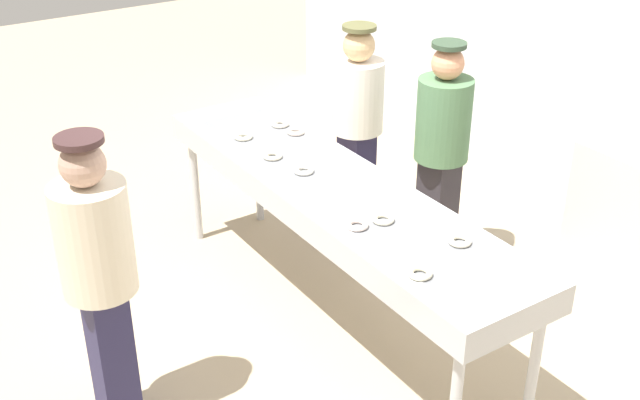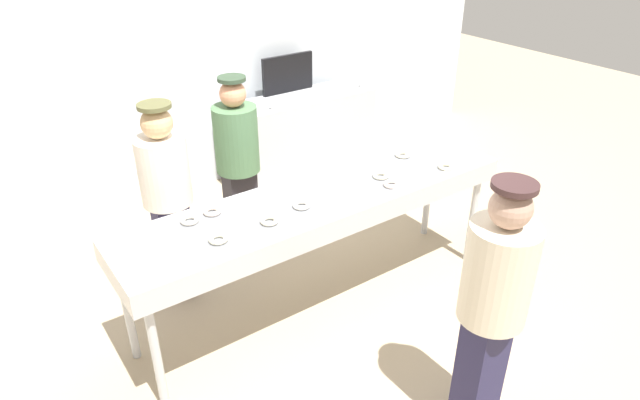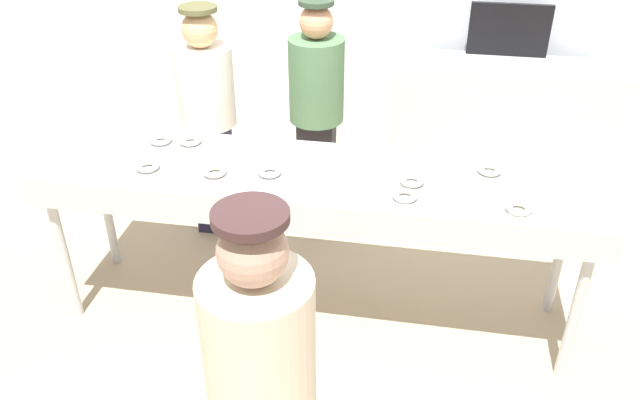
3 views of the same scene
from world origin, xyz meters
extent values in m
plane|color=tan|center=(0.00, 0.00, 0.00)|extent=(16.00, 16.00, 0.00)
cube|color=silver|center=(0.00, 2.43, 1.53)|extent=(8.00, 0.12, 3.06)
cube|color=#B7BABF|center=(0.00, 0.00, 0.87)|extent=(2.93, 0.68, 0.16)
cube|color=slate|center=(0.00, 0.00, 0.91)|extent=(2.49, 0.47, 0.08)
cylinder|color=#B7BABF|center=(-1.36, -0.26, 0.39)|extent=(0.06, 0.06, 0.79)
cylinder|color=#B7BABF|center=(-1.36, 0.26, 0.39)|extent=(0.06, 0.06, 0.79)
cylinder|color=#B7BABF|center=(1.36, 0.26, 0.39)|extent=(0.06, 0.06, 0.79)
torus|color=white|center=(0.48, -0.19, 0.96)|extent=(0.12, 0.12, 0.03)
torus|color=white|center=(0.51, -0.04, 0.96)|extent=(0.16, 0.16, 0.03)
torus|color=white|center=(-0.21, -0.07, 0.96)|extent=(0.16, 0.16, 0.03)
torus|color=#F8F0CE|center=(-0.85, -0.13, 0.96)|extent=(0.12, 0.12, 0.03)
torus|color=#F5EAC4|center=(1.01, -0.21, 0.96)|extent=(0.16, 0.16, 0.03)
torus|color=#F8E1CF|center=(-0.73, 0.20, 0.96)|extent=(0.16, 0.16, 0.03)
torus|color=#EFE4C5|center=(-0.49, -0.12, 0.96)|extent=(0.12, 0.12, 0.03)
torus|color=white|center=(-0.90, 0.18, 0.96)|extent=(0.15, 0.15, 0.03)
torus|color=white|center=(0.89, 0.14, 0.96)|extent=(0.15, 0.15, 0.03)
cube|color=#24203F|center=(-0.82, 0.76, 0.40)|extent=(0.24, 0.18, 0.81)
cylinder|color=silver|center=(-0.82, 0.76, 1.06)|extent=(0.36, 0.36, 0.50)
sphere|color=tan|center=(-0.82, 0.76, 1.42)|extent=(0.22, 0.22, 0.22)
cylinder|color=brown|center=(-0.82, 0.76, 1.54)|extent=(0.23, 0.23, 0.03)
cube|color=#2A262B|center=(-0.15, 0.94, 0.40)|extent=(0.24, 0.18, 0.81)
cylinder|color=#4C724C|center=(-0.15, 0.94, 1.07)|extent=(0.35, 0.35, 0.54)
sphere|color=tan|center=(-0.15, 0.94, 1.45)|extent=(0.21, 0.21, 0.21)
cylinder|color=#2E402E|center=(-0.15, 0.94, 1.56)|extent=(0.22, 0.22, 0.03)
cube|color=#232143|center=(0.09, -1.42, 0.40)|extent=(0.24, 0.18, 0.81)
cylinder|color=beige|center=(0.09, -1.42, 1.09)|extent=(0.36, 0.36, 0.56)
sphere|color=tan|center=(0.09, -1.42, 1.47)|extent=(0.21, 0.21, 0.21)
cylinder|color=#3D2727|center=(0.09, -1.42, 1.59)|extent=(0.22, 0.22, 0.03)
cylinder|color=white|center=(0.71, 1.79, 0.95)|extent=(0.07, 0.07, 0.11)
camera|label=1|loc=(3.34, -2.31, 2.99)|focal=44.79mm
camera|label=2|loc=(-1.98, -2.77, 2.79)|focal=31.34mm
camera|label=3|loc=(0.54, -2.85, 2.56)|focal=36.06mm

